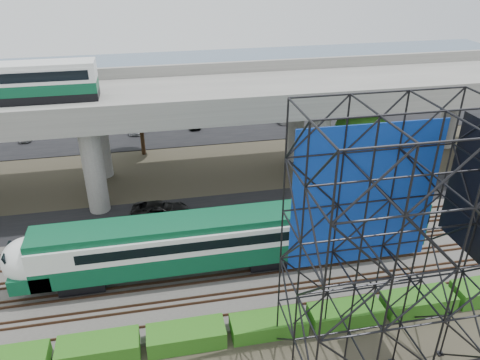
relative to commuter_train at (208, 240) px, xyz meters
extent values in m
plane|color=#474233|center=(1.79, -2.00, -2.88)|extent=(140.00, 140.00, 0.00)
cube|color=slate|center=(1.79, 0.00, -2.78)|extent=(90.00, 12.00, 0.20)
cube|color=black|center=(1.79, 8.50, -2.84)|extent=(90.00, 5.00, 0.08)
cube|color=black|center=(1.79, 32.00, -2.84)|extent=(90.00, 18.00, 0.08)
cube|color=slate|center=(1.79, 54.00, -2.87)|extent=(140.00, 40.00, 0.03)
cube|color=#472D1E|center=(1.79, -4.72, -2.60)|extent=(90.00, 0.08, 0.16)
cube|color=#472D1E|center=(1.79, -3.28, -2.60)|extent=(90.00, 0.08, 0.16)
cube|color=#472D1E|center=(1.79, -2.72, -2.60)|extent=(90.00, 0.08, 0.16)
cube|color=#472D1E|center=(1.79, -1.28, -2.60)|extent=(90.00, 0.08, 0.16)
cube|color=#472D1E|center=(1.79, -0.72, -2.60)|extent=(90.00, 0.08, 0.16)
cube|color=#472D1E|center=(1.79, 0.72, -2.60)|extent=(90.00, 0.08, 0.16)
cube|color=#472D1E|center=(1.79, 1.28, -2.60)|extent=(90.00, 0.08, 0.16)
cube|color=#472D1E|center=(1.79, 2.72, -2.60)|extent=(90.00, 0.08, 0.16)
cube|color=#472D1E|center=(1.79, 3.28, -2.60)|extent=(90.00, 0.08, 0.16)
cube|color=#472D1E|center=(1.79, 4.72, -2.60)|extent=(90.00, 0.08, 0.16)
cube|color=black|center=(-8.62, 0.00, -2.07)|extent=(3.00, 2.20, 0.90)
cube|color=black|center=(4.38, 0.00, -2.07)|extent=(3.00, 2.20, 0.90)
cube|color=#0A4B2E|center=(-2.12, 0.00, -0.92)|extent=(19.00, 3.00, 1.40)
cube|color=silver|center=(-2.12, 0.00, 0.53)|extent=(19.00, 3.00, 1.50)
cube|color=#0A4B2E|center=(-2.12, 0.00, 1.53)|extent=(19.00, 2.60, 0.50)
cube|color=black|center=(-1.12, 0.00, 0.58)|extent=(15.00, 3.06, 0.70)
ellipsoid|color=silver|center=(-11.62, 0.00, -0.02)|extent=(3.60, 3.00, 3.20)
cube|color=#0A4B2E|center=(-11.62, 0.00, -1.07)|extent=(2.60, 3.00, 1.10)
cube|color=black|center=(-12.72, 0.00, 0.48)|extent=(0.48, 2.00, 1.09)
cube|color=#0A4B2E|center=(11.88, 0.00, 0.08)|extent=(8.00, 3.00, 3.40)
cube|color=#9E9B93|center=(1.79, 14.00, 5.72)|extent=(80.00, 12.00, 1.20)
cube|color=#9E9B93|center=(1.79, 8.25, 6.87)|extent=(80.00, 0.50, 1.10)
cube|color=#9E9B93|center=(1.79, 19.75, 6.87)|extent=(80.00, 0.50, 1.10)
cylinder|color=#9E9B93|center=(-8.21, 10.50, 1.12)|extent=(1.80, 1.80, 8.00)
cylinder|color=#9E9B93|center=(-8.21, 17.50, 1.12)|extent=(1.80, 1.80, 8.00)
cube|color=#9E9B93|center=(-8.21, 14.00, 4.82)|extent=(2.40, 9.00, 0.60)
cylinder|color=#9E9B93|center=(11.79, 10.50, 1.12)|extent=(1.80, 1.80, 8.00)
cylinder|color=#9E9B93|center=(11.79, 17.50, 1.12)|extent=(1.80, 1.80, 8.00)
cube|color=#9E9B93|center=(11.79, 14.00, 4.82)|extent=(2.40, 9.00, 0.60)
cylinder|color=#9E9B93|center=(29.79, 17.50, 1.12)|extent=(1.80, 1.80, 8.00)
cube|color=#9E9B93|center=(29.79, 14.00, 4.82)|extent=(2.40, 9.00, 0.60)
cube|color=black|center=(-13.27, 14.00, 6.67)|extent=(12.00, 2.50, 0.70)
cube|color=#0A4B2E|center=(-13.27, 14.00, 7.47)|extent=(12.00, 2.50, 0.90)
cube|color=silver|center=(-13.27, 14.00, 8.57)|extent=(12.00, 2.50, 1.30)
cube|color=black|center=(-13.27, 14.00, 8.62)|extent=(11.00, 2.56, 0.80)
cube|color=silver|center=(-13.27, 14.00, 9.37)|extent=(12.00, 2.40, 0.30)
cube|color=#0E369F|center=(7.64, -6.95, 6.42)|extent=(8.10, 0.08, 8.25)
cube|color=#265E15|center=(-7.21, -6.30, -2.28)|extent=(4.60, 1.80, 1.20)
cube|color=#265E15|center=(-2.21, -6.30, -2.31)|extent=(4.60, 1.80, 1.15)
cube|color=#265E15|center=(2.79, -6.30, -2.37)|extent=(4.60, 1.80, 1.03)
cube|color=#265E15|center=(7.79, -6.30, -2.38)|extent=(4.60, 1.80, 1.01)
cube|color=#265E15|center=(12.79, -6.30, -2.32)|extent=(4.60, 1.80, 1.12)
cylinder|color=#382314|center=(15.79, 10.50, -0.48)|extent=(0.44, 0.44, 4.80)
ellipsoid|color=#265E15|center=(15.79, 10.50, 2.72)|extent=(4.94, 4.94, 4.18)
cylinder|color=#382314|center=(-4.21, 22.00, -0.48)|extent=(0.44, 0.44, 4.80)
ellipsoid|color=#265E15|center=(-4.21, 22.00, 2.72)|extent=(4.94, 4.94, 4.18)
imported|color=black|center=(-3.00, 8.16, -2.12)|extent=(5.21, 3.02, 1.36)
imported|color=silver|center=(-17.90, 29.00, -2.23)|extent=(1.69, 3.46, 1.14)
imported|color=#95989C|center=(-10.37, 34.00, -2.16)|extent=(1.41, 3.93, 1.29)
imported|color=#A8AAB0|center=(-4.78, 29.00, -2.22)|extent=(2.40, 4.27, 1.17)
imported|color=silver|center=(0.31, 34.00, -2.15)|extent=(2.40, 4.79, 1.30)
imported|color=black|center=(2.11, 29.00, -2.23)|extent=(1.67, 3.48, 1.15)
imported|color=#93959A|center=(7.30, 34.00, -2.18)|extent=(2.12, 3.96, 1.24)
imported|color=#BDBDBD|center=(13.49, 29.00, -2.22)|extent=(2.59, 4.30, 1.17)
imported|color=gray|center=(18.93, 34.00, -2.16)|extent=(2.55, 4.82, 1.29)
camera|label=1|loc=(-3.08, -26.70, 18.63)|focal=35.00mm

